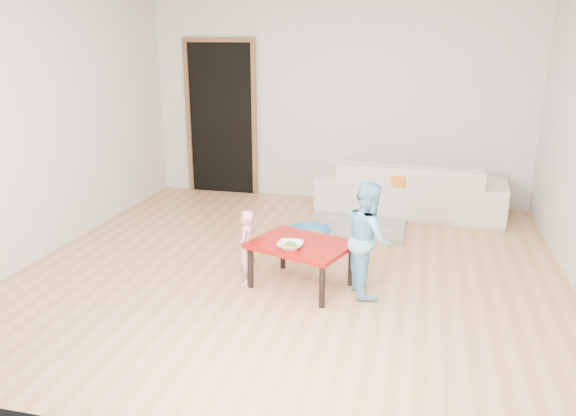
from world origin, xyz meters
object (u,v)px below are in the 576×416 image
at_px(basin, 309,235).
at_px(child_blue, 368,238).
at_px(sofa, 411,187).
at_px(red_table, 301,265).
at_px(child_pink, 246,247).
at_px(bowl, 290,245).

bearing_deg(basin, child_blue, -56.57).
bearing_deg(basin, sofa, 52.04).
bearing_deg(child_blue, red_table, 72.28).
bearing_deg(red_table, child_blue, 2.58).
bearing_deg(child_blue, child_pink, 73.64).
relative_size(red_table, child_pink, 1.21).
distance_m(child_pink, basin, 1.26).
bearing_deg(bowl, sofa, 70.77).
bearing_deg(sofa, bowl, 74.94).
distance_m(bowl, basin, 1.36).
xyz_separation_m(red_table, basin, (-0.17, 1.15, -0.13)).
xyz_separation_m(red_table, child_pink, (-0.49, -0.05, 0.13)).
relative_size(sofa, red_table, 2.76).
xyz_separation_m(child_blue, basin, (-0.74, 1.12, -0.42)).
bearing_deg(sofa, child_pink, 65.97).
bearing_deg(bowl, red_table, 69.80).
bearing_deg(bowl, basin, 94.78).
bearing_deg(sofa, red_table, 75.00).
relative_size(red_table, bowl, 3.77).
height_order(sofa, child_pink, child_pink).
bearing_deg(child_blue, basin, 13.13).
xyz_separation_m(sofa, child_pink, (-1.34, -2.50, 0.01)).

